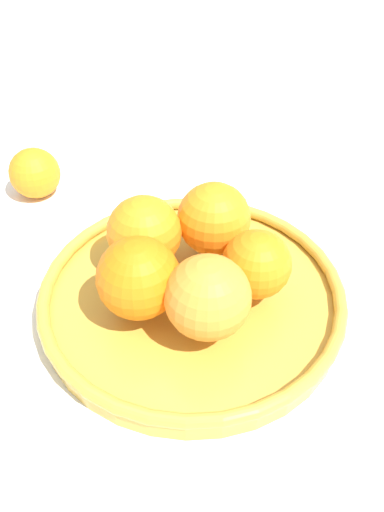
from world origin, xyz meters
TOP-DOWN VIEW (x-y plane):
  - ground_plane at (0.00, 0.00)m, footprint 4.00×4.00m
  - fruit_bowl at (0.00, 0.00)m, footprint 0.32×0.32m
  - orange_pile at (-0.00, -0.00)m, footprint 0.19×0.19m
  - stray_orange at (-0.30, -0.01)m, footprint 0.07×0.07m

SIDE VIEW (x-z plane):
  - ground_plane at x=0.00m, z-range 0.00..0.00m
  - fruit_bowl at x=0.00m, z-range 0.00..0.03m
  - stray_orange at x=-0.30m, z-range 0.00..0.07m
  - orange_pile at x=0.00m, z-range 0.03..0.11m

